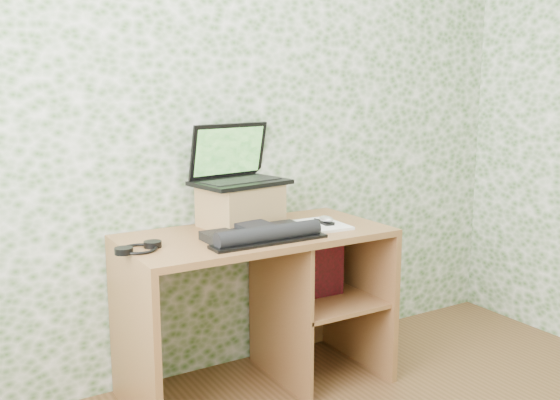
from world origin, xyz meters
TOP-DOWN VIEW (x-y plane):
  - wall_back at (0.00, 1.75)m, footprint 3.50×0.00m
  - desk at (0.08, 1.47)m, footprint 1.20×0.60m
  - riser at (-0.00, 1.58)m, footprint 0.37×0.33m
  - laptop at (-0.00, 1.63)m, footprint 0.46×0.36m
  - keyboard at (-0.04, 1.32)m, footprint 0.53×0.27m
  - headphones at (-0.55, 1.41)m, footprint 0.20×0.19m
  - notepad at (0.32, 1.39)m, footprint 0.20×0.28m
  - mouse at (0.33, 1.37)m, footprint 0.06×0.09m
  - pen at (0.36, 1.41)m, footprint 0.04×0.13m
  - red_box at (0.35, 1.44)m, footprint 0.23×0.08m

SIDE VIEW (x-z plane):
  - desk at x=0.08m, z-range 0.11..0.86m
  - red_box at x=0.35m, z-range 0.39..0.67m
  - notepad at x=0.32m, z-range 0.75..0.76m
  - headphones at x=-0.55m, z-range 0.75..0.77m
  - pen at x=0.36m, z-range 0.76..0.77m
  - keyboard at x=-0.04m, z-range 0.74..0.81m
  - mouse at x=0.33m, z-range 0.76..0.79m
  - riser at x=0.00m, z-range 0.75..0.95m
  - laptop at x=0.00m, z-range 0.87..1.15m
  - wall_back at x=0.00m, z-range -0.45..3.05m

